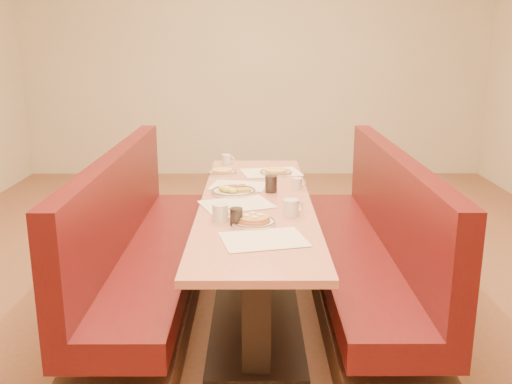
{
  "coord_description": "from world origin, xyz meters",
  "views": [
    {
      "loc": [
        -0.01,
        -3.49,
        1.74
      ],
      "look_at": [
        0.0,
        -0.16,
        0.85
      ],
      "focal_mm": 40.0,
      "sensor_mm": 36.0,
      "label": 1
    }
  ],
  "objects_px": {
    "booth_right": "(368,258)",
    "eggs_plate": "(233,191)",
    "coffee_mug_c": "(297,183)",
    "coffee_mug_d": "(227,159)",
    "pancake_plate": "(253,221)",
    "soda_tumbler_mid": "(271,184)",
    "diner_table": "(256,256)",
    "soda_tumbler_near": "(236,217)",
    "booth_left": "(144,258)",
    "coffee_mug_b": "(221,212)",
    "coffee_mug_a": "(292,207)"
  },
  "relations": [
    {
      "from": "booth_right",
      "to": "coffee_mug_c",
      "type": "height_order",
      "value": "booth_right"
    },
    {
      "from": "diner_table",
      "to": "eggs_plate",
      "type": "relative_size",
      "value": 8.42
    },
    {
      "from": "eggs_plate",
      "to": "soda_tumbler_near",
      "type": "height_order",
      "value": "soda_tumbler_near"
    },
    {
      "from": "booth_left",
      "to": "coffee_mug_b",
      "type": "xyz_separation_m",
      "value": [
        0.54,
        -0.42,
        0.44
      ]
    },
    {
      "from": "booth_right",
      "to": "diner_table",
      "type": "bearing_deg",
      "value": 180.0
    },
    {
      "from": "coffee_mug_b",
      "to": "coffee_mug_d",
      "type": "xyz_separation_m",
      "value": [
        -0.04,
        1.51,
        -0.01
      ]
    },
    {
      "from": "coffee_mug_c",
      "to": "coffee_mug_d",
      "type": "height_order",
      "value": "coffee_mug_d"
    },
    {
      "from": "booth_right",
      "to": "coffee_mug_a",
      "type": "bearing_deg",
      "value": -148.98
    },
    {
      "from": "coffee_mug_c",
      "to": "eggs_plate",
      "type": "bearing_deg",
      "value": -177.24
    },
    {
      "from": "coffee_mug_b",
      "to": "coffee_mug_a",
      "type": "bearing_deg",
      "value": 24.05
    },
    {
      "from": "soda_tumbler_mid",
      "to": "pancake_plate",
      "type": "bearing_deg",
      "value": -99.61
    },
    {
      "from": "diner_table",
      "to": "soda_tumbler_mid",
      "type": "xyz_separation_m",
      "value": [
        0.1,
        0.21,
        0.43
      ]
    },
    {
      "from": "eggs_plate",
      "to": "pancake_plate",
      "type": "bearing_deg",
      "value": -78.27
    },
    {
      "from": "booth_left",
      "to": "soda_tumbler_near",
      "type": "relative_size",
      "value": 25.43
    },
    {
      "from": "diner_table",
      "to": "eggs_plate",
      "type": "bearing_deg",
      "value": 130.88
    },
    {
      "from": "diner_table",
      "to": "coffee_mug_b",
      "type": "xyz_separation_m",
      "value": [
        -0.2,
        -0.42,
        0.43
      ]
    },
    {
      "from": "pancake_plate",
      "to": "eggs_plate",
      "type": "relative_size",
      "value": 0.84
    },
    {
      "from": "diner_table",
      "to": "coffee_mug_a",
      "type": "bearing_deg",
      "value": -56.96
    },
    {
      "from": "booth_right",
      "to": "soda_tumbler_near",
      "type": "height_order",
      "value": "booth_right"
    },
    {
      "from": "booth_left",
      "to": "coffee_mug_b",
      "type": "height_order",
      "value": "booth_left"
    },
    {
      "from": "eggs_plate",
      "to": "coffee_mug_b",
      "type": "height_order",
      "value": "coffee_mug_b"
    },
    {
      "from": "eggs_plate",
      "to": "soda_tumbler_near",
      "type": "distance_m",
      "value": 0.67
    },
    {
      "from": "booth_left",
      "to": "booth_right",
      "type": "distance_m",
      "value": 1.46
    },
    {
      "from": "booth_right",
      "to": "eggs_plate",
      "type": "bearing_deg",
      "value": 168.84
    },
    {
      "from": "pancake_plate",
      "to": "coffee_mug_d",
      "type": "bearing_deg",
      "value": 98.06
    },
    {
      "from": "coffee_mug_c",
      "to": "soda_tumbler_near",
      "type": "distance_m",
      "value": 0.88
    },
    {
      "from": "booth_left",
      "to": "coffee_mug_a",
      "type": "height_order",
      "value": "booth_left"
    },
    {
      "from": "coffee_mug_b",
      "to": "eggs_plate",
      "type": "bearing_deg",
      "value": 94.84
    },
    {
      "from": "diner_table",
      "to": "coffee_mug_b",
      "type": "relative_size",
      "value": 19.51
    },
    {
      "from": "eggs_plate",
      "to": "coffee_mug_b",
      "type": "xyz_separation_m",
      "value": [
        -0.05,
        -0.6,
        0.03
      ]
    },
    {
      "from": "diner_table",
      "to": "soda_tumbler_mid",
      "type": "bearing_deg",
      "value": 64.35
    },
    {
      "from": "pancake_plate",
      "to": "coffee_mug_a",
      "type": "xyz_separation_m",
      "value": [
        0.22,
        0.16,
        0.03
      ]
    },
    {
      "from": "coffee_mug_a",
      "to": "coffee_mug_b",
      "type": "relative_size",
      "value": 0.96
    },
    {
      "from": "coffee_mug_a",
      "to": "coffee_mug_c",
      "type": "bearing_deg",
      "value": 60.07
    },
    {
      "from": "pancake_plate",
      "to": "soda_tumbler_mid",
      "type": "distance_m",
      "value": 0.7
    },
    {
      "from": "eggs_plate",
      "to": "coffee_mug_d",
      "type": "height_order",
      "value": "coffee_mug_d"
    },
    {
      "from": "coffee_mug_c",
      "to": "coffee_mug_d",
      "type": "bearing_deg",
      "value": 110.48
    },
    {
      "from": "eggs_plate",
      "to": "booth_right",
      "type": "bearing_deg",
      "value": -11.16
    },
    {
      "from": "booth_right",
      "to": "soda_tumbler_near",
      "type": "xyz_separation_m",
      "value": [
        -0.84,
        -0.5,
        0.44
      ]
    },
    {
      "from": "diner_table",
      "to": "pancake_plate",
      "type": "bearing_deg",
      "value": -91.79
    },
    {
      "from": "booth_left",
      "to": "soda_tumbler_mid",
      "type": "distance_m",
      "value": 0.97
    },
    {
      "from": "eggs_plate",
      "to": "coffee_mug_c",
      "type": "bearing_deg",
      "value": 15.57
    },
    {
      "from": "eggs_plate",
      "to": "soda_tumbler_mid",
      "type": "distance_m",
      "value": 0.26
    },
    {
      "from": "eggs_plate",
      "to": "soda_tumbler_near",
      "type": "relative_size",
      "value": 3.02
    },
    {
      "from": "booth_left",
      "to": "pancake_plate",
      "type": "bearing_deg",
      "value": -33.79
    },
    {
      "from": "eggs_plate",
      "to": "coffee_mug_a",
      "type": "bearing_deg",
      "value": -53.99
    },
    {
      "from": "eggs_plate",
      "to": "booth_left",
      "type": "bearing_deg",
      "value": -163.32
    },
    {
      "from": "booth_right",
      "to": "coffee_mug_d",
      "type": "bearing_deg",
      "value": 131.72
    },
    {
      "from": "diner_table",
      "to": "booth_right",
      "type": "height_order",
      "value": "booth_right"
    },
    {
      "from": "coffee_mug_c",
      "to": "booth_right",
      "type": "bearing_deg",
      "value": -46.11
    }
  ]
}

